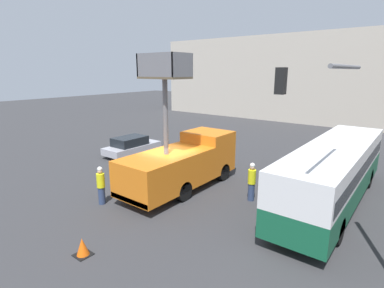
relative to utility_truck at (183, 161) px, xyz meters
The scene contains 9 objects.
ground_plane 1.72m from the utility_truck, 121.36° to the right, with size 120.00×120.00×0.00m, color #333335.
building_backdrop_far 29.51m from the utility_truck, 90.80° to the left, with size 44.00×10.00×10.58m.
utility_truck is the anchor object (origin of this frame).
city_bus 7.48m from the utility_truck, 22.09° to the left, with size 2.43×11.33×2.92m.
traffic_light_pole 9.13m from the utility_truck, 11.76° to the right, with size 4.25×4.00×6.64m.
road_worker_near_truck 4.39m from the utility_truck, 113.85° to the right, with size 0.38×0.38×1.87m.
road_worker_directing 3.83m from the utility_truck, 11.95° to the left, with size 0.38×0.38×1.93m.
traffic_cone_near_truck 7.13m from the utility_truck, 80.07° to the right, with size 0.56×0.56×0.64m.
parked_car_curbside 7.79m from the utility_truck, 159.70° to the left, with size 1.85×4.39×1.42m.
Camera 1 is at (10.24, -11.17, 6.23)m, focal length 28.00 mm.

